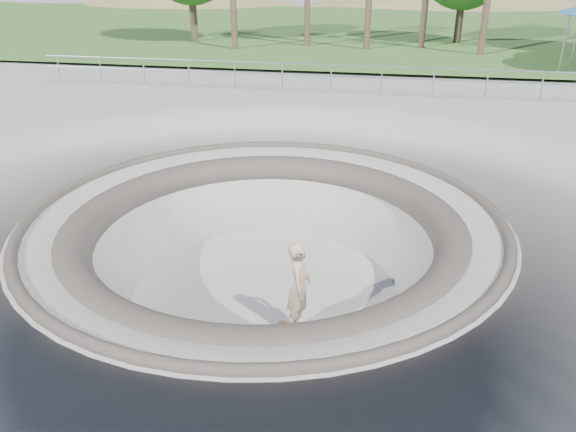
{
  "coord_description": "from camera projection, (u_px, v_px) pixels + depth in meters",
  "views": [
    {
      "loc": [
        2.55,
        -10.67,
        5.04
      ],
      "look_at": [
        0.47,
        0.27,
        -0.1
      ],
      "focal_mm": 35.0,
      "sensor_mm": 36.0,
      "label": 1
    }
  ],
  "objects": [
    {
      "name": "grass_strip",
      "position": [
        365.0,
        28.0,
        42.3
      ],
      "size": [
        180.0,
        36.0,
        0.12
      ],
      "color": "#3B6327",
      "rests_on": "ground"
    },
    {
      "name": "ground",
      "position": [
        264.0,
        215.0,
        12.07
      ],
      "size": [
        180.0,
        180.0,
        0.0
      ],
      "primitive_type": "plane",
      "color": "#9D9D98",
      "rests_on": "ground"
    },
    {
      "name": "skate_bowl",
      "position": [
        266.0,
        288.0,
        12.83
      ],
      "size": [
        14.0,
        14.0,
        4.1
      ],
      "color": "#9D9D98",
      "rests_on": "ground"
    },
    {
      "name": "safety_railing",
      "position": [
        331.0,
        77.0,
        22.48
      ],
      "size": [
        25.0,
        0.06,
        1.03
      ],
      "color": "#919599",
      "rests_on": "ground"
    },
    {
      "name": "skater",
      "position": [
        299.0,
        286.0,
        11.03
      ],
      "size": [
        0.5,
        0.73,
        1.94
      ],
      "primitive_type": "imported",
      "rotation": [
        0.0,
        0.0,
        1.63
      ],
      "color": "tan",
      "rests_on": "skateboard"
    },
    {
      "name": "skateboard",
      "position": [
        299.0,
        328.0,
        11.45
      ],
      "size": [
        0.91,
        0.31,
        0.09
      ],
      "color": "olive",
      "rests_on": "ground"
    },
    {
      "name": "distant_hills",
      "position": [
        407.0,
        71.0,
        65.36
      ],
      "size": [
        103.2,
        45.0,
        28.6
      ],
      "color": "brown",
      "rests_on": "ground"
    }
  ]
}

